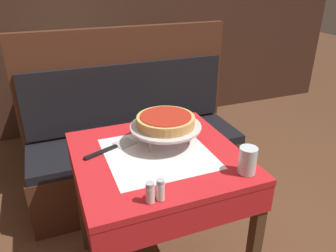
% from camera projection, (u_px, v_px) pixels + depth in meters
% --- Properties ---
extents(dining_table_front, '(0.76, 0.76, 0.78)m').
position_uv_depth(dining_table_front, '(158.00, 172.00, 1.57)').
color(dining_table_front, red).
rests_on(dining_table_front, ground_plane).
extents(dining_table_rear, '(0.81, 0.81, 0.77)m').
position_uv_depth(dining_table_rear, '(80.00, 84.00, 2.84)').
color(dining_table_rear, '#1E6B33').
rests_on(dining_table_rear, ground_plane).
extents(booth_bench, '(1.52, 0.51, 1.21)m').
position_uv_depth(booth_bench, '(136.00, 151.00, 2.42)').
color(booth_bench, '#4C2819').
rests_on(booth_bench, ground_plane).
extents(back_wall_panel, '(6.00, 0.04, 2.40)m').
position_uv_depth(back_wall_panel, '(82.00, 12.00, 3.11)').
color(back_wall_panel, '#3D2319').
rests_on(back_wall_panel, ground_plane).
extents(pizza_pan_stand, '(0.34, 0.34, 0.10)m').
position_uv_depth(pizza_pan_stand, '(166.00, 127.00, 1.58)').
color(pizza_pan_stand, '#ADADB2').
rests_on(pizza_pan_stand, dining_table_front).
extents(deep_dish_pizza, '(0.28, 0.28, 0.05)m').
position_uv_depth(deep_dish_pizza, '(166.00, 121.00, 1.56)').
color(deep_dish_pizza, tan).
rests_on(deep_dish_pizza, pizza_pan_stand).
extents(pizza_server, '(0.27, 0.15, 0.01)m').
position_uv_depth(pizza_server, '(112.00, 148.00, 1.56)').
color(pizza_server, '#BCBCC1').
rests_on(pizza_server, dining_table_front).
extents(water_glass_near, '(0.08, 0.08, 0.12)m').
position_uv_depth(water_glass_near, '(248.00, 160.00, 1.35)').
color(water_glass_near, silver).
rests_on(water_glass_near, dining_table_front).
extents(salt_shaker, '(0.03, 0.03, 0.08)m').
position_uv_depth(salt_shaker, '(150.00, 193.00, 1.19)').
color(salt_shaker, silver).
rests_on(salt_shaker, dining_table_front).
extents(pepper_shaker, '(0.03, 0.03, 0.09)m').
position_uv_depth(pepper_shaker, '(160.00, 190.00, 1.20)').
color(pepper_shaker, silver).
rests_on(pepper_shaker, dining_table_front).
extents(condiment_caddy, '(0.12, 0.12, 0.18)m').
position_uv_depth(condiment_caddy, '(85.00, 64.00, 2.82)').
color(condiment_caddy, black).
rests_on(condiment_caddy, dining_table_rear).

